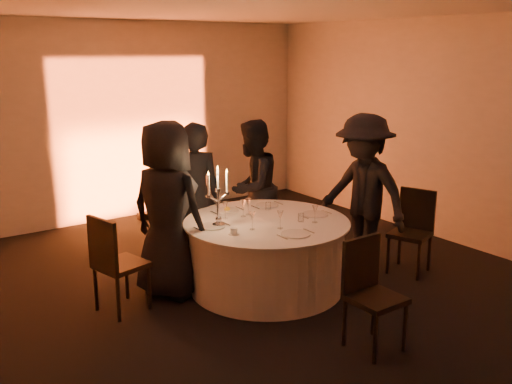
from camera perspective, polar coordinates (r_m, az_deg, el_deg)
floor at (r=6.43m, az=1.03°, el=-9.47°), size 7.00×7.00×0.00m
ceiling at (r=5.91m, az=1.17°, el=18.25°), size 7.00×7.00×0.00m
wall_back at (r=9.03m, az=-12.17°, el=6.98°), size 7.00×0.00×7.00m
wall_right at (r=8.11m, az=18.61°, el=5.77°), size 0.00×7.00×7.00m
uplighter_fixture at (r=9.05m, az=-10.95°, el=-2.34°), size 0.25×0.12×0.10m
banquet_table at (r=6.29m, az=1.05°, el=-6.26°), size 1.80×1.80×0.77m
chair_left at (r=5.81m, az=-14.05°, el=-6.52°), size 0.53×0.53×1.01m
chair_back_left at (r=7.26m, az=-6.70°, el=-2.43°), size 0.45×0.45×0.92m
chair_back_right at (r=7.73m, az=-0.57°, el=-1.37°), size 0.53×0.53×0.91m
chair_right at (r=6.97m, az=15.42°, el=-3.29°), size 0.55×0.55×0.98m
chair_front at (r=5.15m, az=11.26°, el=-9.29°), size 0.43×0.43×0.98m
guest_left at (r=6.01m, az=-8.87°, el=-1.83°), size 0.93×1.09×1.88m
guest_back_left at (r=6.78m, az=-6.19°, el=-0.42°), size 0.74×0.60×1.76m
guest_back_right at (r=7.24m, az=-0.38°, el=0.44°), size 1.04×0.96×1.72m
guest_right at (r=6.83m, az=10.67°, el=-0.06°), size 0.83×1.27×1.86m
plate_left at (r=5.97m, az=-4.42°, el=-3.45°), size 0.36×0.27×0.01m
plate_back_left at (r=6.53m, az=-2.91°, el=-1.76°), size 0.35×0.26×0.08m
plate_back_right at (r=6.75m, az=1.12°, el=-1.31°), size 0.35×0.26×0.01m
plate_right at (r=6.42m, az=5.93°, el=-2.23°), size 0.36×0.29×0.01m
plate_front at (r=5.73m, az=3.98°, el=-4.20°), size 0.36×0.29×0.01m
coffee_cup at (r=5.72m, az=-2.23°, el=-3.96°), size 0.11×0.11×0.07m
candelabra at (r=5.95m, az=-3.80°, el=-1.30°), size 0.27×0.13×0.65m
wine_glass_a at (r=6.35m, az=-0.79°, el=-1.09°), size 0.07×0.07×0.19m
wine_glass_b at (r=6.10m, az=5.93°, el=-1.82°), size 0.07×0.07×0.19m
wine_glass_c at (r=5.83m, az=-0.38°, el=-2.49°), size 0.07×0.07×0.19m
wine_glass_d at (r=6.21m, az=-3.10°, el=-1.47°), size 0.07×0.07×0.19m
wine_glass_e at (r=6.23m, az=-3.88°, el=-1.43°), size 0.07×0.07×0.19m
wine_glass_f at (r=6.28m, az=-1.30°, el=-1.27°), size 0.07×0.07×0.19m
wine_glass_g at (r=5.87m, az=2.45°, el=-2.39°), size 0.07×0.07×0.19m
tumbler_a at (r=6.15m, az=4.52°, el=-2.55°), size 0.07×0.07×0.09m
tumbler_b at (r=6.57m, az=1.22°, el=-1.41°), size 0.07×0.07×0.09m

